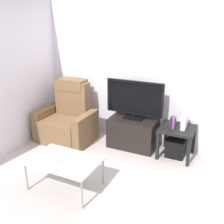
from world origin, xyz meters
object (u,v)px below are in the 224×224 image
at_px(side_table, 177,132).
at_px(game_console, 184,121).
at_px(book_middle, 174,123).
at_px(coffee_table, 65,162).
at_px(tv_stand, 133,132).
at_px(book_leftmost, 171,122).
at_px(television, 134,99).
at_px(subwoofer_box, 176,147).
at_px(cell_phone, 62,158).
at_px(recliner_armchair, 68,120).

bearing_deg(side_table, game_console, 6.34).
bearing_deg(book_middle, coffee_table, -126.71).
bearing_deg(tv_stand, book_leftmost, -3.16).
bearing_deg(book_leftmost, tv_stand, 176.84).
xyz_separation_m(television, subwoofer_box, (0.75, -0.03, -0.71)).
bearing_deg(game_console, cell_phone, -131.22).
distance_m(book_leftmost, book_middle, 0.04).
relative_size(subwoofer_box, game_console, 1.20).
distance_m(tv_stand, side_table, 0.77).
relative_size(recliner_armchair, coffee_table, 1.20).
relative_size(book_leftmost, cell_phone, 1.13).
distance_m(subwoofer_box, book_leftmost, 0.44).
xyz_separation_m(television, book_leftmost, (0.65, -0.05, -0.28)).
xyz_separation_m(television, side_table, (0.75, -0.03, -0.44)).
height_order(tv_stand, subwoofer_box, tv_stand).
height_order(recliner_armchair, game_console, recliner_armchair).
height_order(tv_stand, cell_phone, tv_stand).
height_order(game_console, coffee_table, game_console).
relative_size(subwoofer_box, book_middle, 1.67).
distance_m(subwoofer_box, book_middle, 0.44).
bearing_deg(recliner_armchair, tv_stand, 14.28).
relative_size(side_table, cell_phone, 3.60).
height_order(book_leftmost, coffee_table, book_leftmost).
distance_m(side_table, cell_phone, 1.86).
distance_m(recliner_armchair, subwoofer_box, 1.96).
xyz_separation_m(tv_stand, television, (-0.00, 0.02, 0.60)).
xyz_separation_m(subwoofer_box, cell_phone, (-1.18, -1.44, 0.26)).
xyz_separation_m(television, book_middle, (0.69, -0.05, -0.28)).
relative_size(recliner_armchair, book_leftmost, 6.39).
relative_size(tv_stand, game_console, 3.30).
bearing_deg(tv_stand, subwoofer_box, -1.21).
bearing_deg(book_middle, recliner_armchair, -173.91).
bearing_deg(cell_phone, coffee_table, -14.26).
bearing_deg(television, book_leftmost, -4.82).
xyz_separation_m(tv_stand, subwoofer_box, (0.75, -0.02, -0.11)).
distance_m(television, book_middle, 0.75).
bearing_deg(side_table, television, 177.34).
height_order(television, subwoofer_box, television).
relative_size(television, book_leftmost, 5.78).
bearing_deg(game_console, subwoofer_box, -173.66).
distance_m(recliner_armchair, book_middle, 1.90).
height_order(tv_stand, recliner_armchair, recliner_armchair).
xyz_separation_m(recliner_armchair, cell_phone, (0.76, -1.22, 0.04)).
height_order(book_middle, game_console, game_console).
bearing_deg(tv_stand, recliner_armchair, -168.74).
height_order(subwoofer_box, coffee_table, coffee_table).
bearing_deg(recliner_armchair, cell_phone, -55.13).
xyz_separation_m(recliner_armchair, side_table, (1.93, 0.22, 0.04)).
distance_m(recliner_armchair, coffee_table, 1.48).
xyz_separation_m(subwoofer_box, coffee_table, (-1.13, -1.46, 0.23)).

